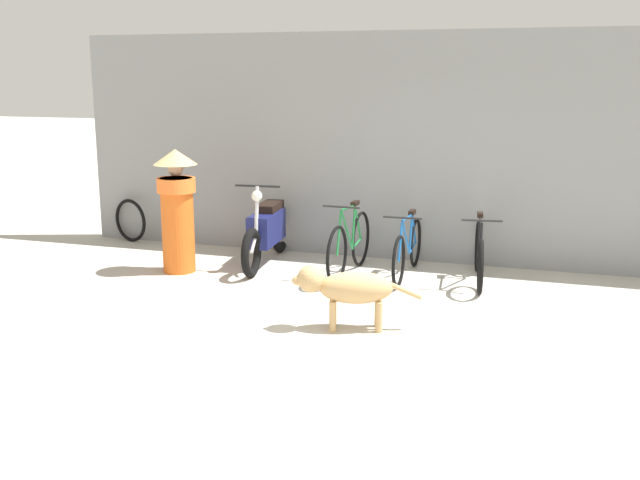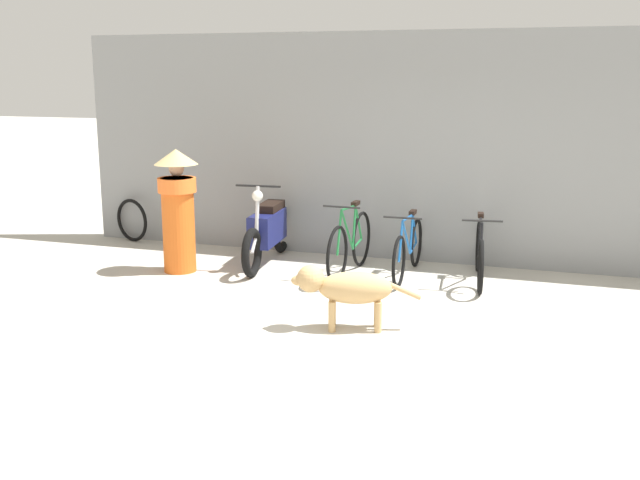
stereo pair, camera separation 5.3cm
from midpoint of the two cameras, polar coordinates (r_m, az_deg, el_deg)
The scene contains 9 objects.
ground_plane at distance 7.12m, azimuth 3.36°, elevation -7.69°, with size 60.00×60.00×0.00m, color #B7B2A5.
shop_wall_back at distance 9.97m, azimuth 8.44°, elevation 6.91°, with size 9.98×0.20×3.00m.
bicycle_0 at distance 9.30m, azimuth 2.46°, elevation -0.36°, with size 0.46×1.69×0.93m.
bicycle_1 at distance 9.28m, azimuth 6.89°, elevation -0.74°, with size 0.46×1.70×0.82m.
bicycle_2 at distance 9.18m, azimuth 12.22°, elevation -1.08°, with size 0.46×1.67×0.84m.
motorcycle at distance 9.82m, azimuth -3.87°, elevation 0.71°, with size 0.58×1.96×1.11m.
stray_dog at distance 7.30m, azimuth 2.20°, elevation -3.63°, with size 1.24×0.54×0.65m.
person_in_robes at distance 9.53m, azimuth -10.63°, elevation 2.58°, with size 0.71×0.71×1.55m.
spare_tire_right at distance 11.51m, azimuth -14.01°, elevation 1.47°, with size 0.63×0.24×0.64m.
Camera 2 is at (1.72, -6.45, 2.46)m, focal length 42.00 mm.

